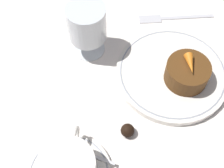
% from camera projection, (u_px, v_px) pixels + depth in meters
% --- Properties ---
extents(ground_plane, '(3.00, 3.00, 0.00)m').
position_uv_depth(ground_plane, '(149.00, 77.00, 0.63)').
color(ground_plane, white).
extents(dinner_plate, '(0.23, 0.23, 0.01)m').
position_uv_depth(dinner_plate, '(172.00, 73.00, 0.63)').
color(dinner_plate, white).
rests_on(dinner_plate, ground_plane).
extents(coffee_cup, '(0.12, 0.09, 0.05)m').
position_uv_depth(coffee_cup, '(68.00, 168.00, 0.50)').
color(coffee_cup, white).
rests_on(coffee_cup, saucer).
extents(spoon, '(0.03, 0.12, 0.00)m').
position_uv_depth(spoon, '(76.00, 149.00, 0.54)').
color(spoon, silver).
rests_on(spoon, saucer).
extents(wine_glass, '(0.08, 0.08, 0.12)m').
position_uv_depth(wine_glass, '(87.00, 26.00, 0.60)').
color(wine_glass, silver).
rests_on(wine_glass, ground_plane).
extents(fork, '(0.06, 0.17, 0.01)m').
position_uv_depth(fork, '(168.00, 18.00, 0.71)').
color(fork, silver).
rests_on(fork, ground_plane).
extents(dessert_cake, '(0.08, 0.08, 0.04)m').
position_uv_depth(dessert_cake, '(187.00, 72.00, 0.59)').
color(dessert_cake, '#563314').
rests_on(dessert_cake, dinner_plate).
extents(carrot_garnish, '(0.04, 0.03, 0.02)m').
position_uv_depth(carrot_garnish, '(190.00, 63.00, 0.57)').
color(carrot_garnish, orange).
rests_on(carrot_garnish, dessert_cake).
extents(chocolate_truffle, '(0.02, 0.02, 0.02)m').
position_uv_depth(chocolate_truffle, '(128.00, 130.00, 0.56)').
color(chocolate_truffle, black).
rests_on(chocolate_truffle, ground_plane).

